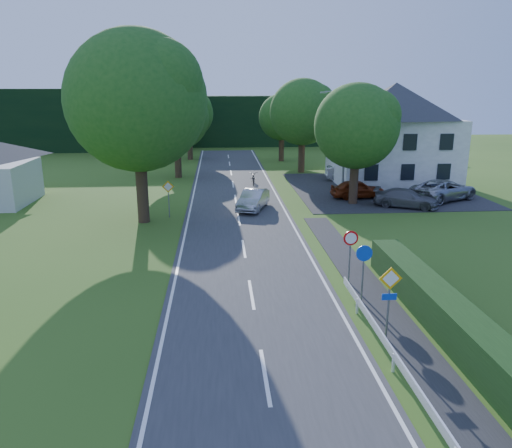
{
  "coord_description": "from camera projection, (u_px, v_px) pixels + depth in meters",
  "views": [
    {
      "loc": [
        -1.25,
        -6.88,
        8.25
      ],
      "look_at": [
        0.53,
        16.51,
        1.78
      ],
      "focal_mm": 35.0,
      "sensor_mm": 36.0,
      "label": 1
    }
  ],
  "objects": [
    {
      "name": "road",
      "position": [
        242.0,
        238.0,
        28.12
      ],
      "size": [
        7.0,
        80.0,
        0.04
      ],
      "primitive_type": "cube",
      "color": "#353537",
      "rests_on": "ground"
    },
    {
      "name": "parking_pad",
      "position": [
        378.0,
        189.0,
        41.5
      ],
      "size": [
        14.0,
        16.0,
        0.04
      ],
      "primitive_type": "cube",
      "color": "black",
      "rests_on": "ground"
    },
    {
      "name": "line_edge_left",
      "position": [
        184.0,
        239.0,
        27.88
      ],
      "size": [
        0.12,
        80.0,
        0.01
      ],
      "primitive_type": "cube",
      "color": "white",
      "rests_on": "road"
    },
    {
      "name": "line_edge_right",
      "position": [
        299.0,
        236.0,
        28.35
      ],
      "size": [
        0.12,
        80.0,
        0.01
      ],
      "primitive_type": "cube",
      "color": "white",
      "rests_on": "road"
    },
    {
      "name": "line_centre",
      "position": [
        242.0,
        237.0,
        28.11
      ],
      "size": [
        0.12,
        80.0,
        0.01
      ],
      "primitive_type": null,
      "color": "white",
      "rests_on": "road"
    },
    {
      "name": "tree_main",
      "position": [
        138.0,
        129.0,
        29.98
      ],
      "size": [
        9.4,
        9.4,
        11.64
      ],
      "primitive_type": null,
      "color": "#1E5118",
      "rests_on": "ground"
    },
    {
      "name": "tree_left_far",
      "position": [
        177.0,
        131.0,
        45.84
      ],
      "size": [
        7.0,
        7.0,
        8.58
      ],
      "primitive_type": null,
      "color": "#1E5118",
      "rests_on": "ground"
    },
    {
      "name": "tree_right_far",
      "position": [
        302.0,
        126.0,
        48.58
      ],
      "size": [
        7.4,
        7.4,
        9.09
      ],
      "primitive_type": null,
      "color": "#1E5118",
      "rests_on": "ground"
    },
    {
      "name": "tree_left_back",
      "position": [
        189.0,
        125.0,
        57.48
      ],
      "size": [
        6.6,
        6.6,
        8.07
      ],
      "primitive_type": null,
      "color": "#1E5118",
      "rests_on": "ground"
    },
    {
      "name": "tree_right_back",
      "position": [
        282.0,
        128.0,
        56.4
      ],
      "size": [
        6.2,
        6.2,
        7.56
      ],
      "primitive_type": null,
      "color": "#1E5118",
      "rests_on": "ground"
    },
    {
      "name": "tree_right_mid",
      "position": [
        356.0,
        145.0,
        35.3
      ],
      "size": [
        7.0,
        7.0,
        8.58
      ],
      "primitive_type": null,
      "color": "#1E5118",
      "rests_on": "ground"
    },
    {
      "name": "treeline_left",
      "position": [
        13.0,
        120.0,
        65.38
      ],
      "size": [
        44.0,
        6.0,
        8.0
      ],
      "primitive_type": "cube",
      "color": "black",
      "rests_on": "ground"
    },
    {
      "name": "treeline_right",
      "position": [
        281.0,
        121.0,
        72.0
      ],
      "size": [
        30.0,
        5.0,
        7.0
      ],
      "primitive_type": "cube",
      "color": "black",
      "rests_on": "ground"
    },
    {
      "name": "house_white",
      "position": [
        393.0,
        132.0,
        43.36
      ],
      "size": [
        10.6,
        8.4,
        8.6
      ],
      "color": "silver",
      "rests_on": "ground"
    },
    {
      "name": "streetlight",
      "position": [
        343.0,
        139.0,
        37.14
      ],
      "size": [
        2.03,
        0.18,
        8.0
      ],
      "color": "slate",
      "rests_on": "ground"
    },
    {
      "name": "sign_priority_right",
      "position": [
        390.0,
        290.0,
        16.41
      ],
      "size": [
        0.78,
        0.09,
        2.59
      ],
      "color": "slate",
      "rests_on": "ground"
    },
    {
      "name": "sign_roundabout",
      "position": [
        364.0,
        262.0,
        19.33
      ],
      "size": [
        0.64,
        0.08,
        2.37
      ],
      "color": "slate",
      "rests_on": "ground"
    },
    {
      "name": "sign_speed_limit",
      "position": [
        350.0,
        244.0,
        21.22
      ],
      "size": [
        0.64,
        0.11,
        2.37
      ],
      "color": "slate",
      "rests_on": "ground"
    },
    {
      "name": "sign_priority_left",
      "position": [
        168.0,
        192.0,
        32.13
      ],
      "size": [
        0.78,
        0.09,
        2.44
      ],
      "color": "slate",
      "rests_on": "ground"
    },
    {
      "name": "moving_car",
      "position": [
        253.0,
        200.0,
        34.45
      ],
      "size": [
        2.67,
        4.39,
        1.37
      ],
      "primitive_type": "imported",
      "rotation": [
        0.0,
        0.0,
        -0.32
      ],
      "color": "#A9A9AD",
      "rests_on": "road"
    },
    {
      "name": "motorcycle",
      "position": [
        254.0,
        178.0,
        43.48
      ],
      "size": [
        0.91,
        2.18,
        1.11
      ],
      "primitive_type": "imported",
      "rotation": [
        0.0,
        0.0,
        -0.08
      ],
      "color": "black",
      "rests_on": "road"
    },
    {
      "name": "parked_car_red",
      "position": [
        358.0,
        189.0,
        37.98
      ],
      "size": [
        4.15,
        1.94,
        1.38
      ],
      "primitive_type": "imported",
      "rotation": [
        0.0,
        0.0,
        1.65
      ],
      "color": "maroon",
      "rests_on": "parking_pad"
    },
    {
      "name": "parked_car_silver_a",
      "position": [
        355.0,
        172.0,
        44.74
      ],
      "size": [
        5.48,
        3.15,
        1.71
      ],
      "primitive_type": "imported",
      "rotation": [
        0.0,
        0.0,
        1.3
      ],
      "color": "#B9B9BE",
      "rests_on": "parking_pad"
    },
    {
      "name": "parked_car_grey",
      "position": [
        406.0,
        198.0,
        35.07
      ],
      "size": [
        4.73,
        3.58,
        1.28
      ],
      "primitive_type": "imported",
      "rotation": [
        0.0,
        0.0,
        1.1
      ],
      "color": "#58575D",
      "rests_on": "parking_pad"
    },
    {
      "name": "parked_car_silver_b",
      "position": [
        444.0,
        190.0,
        37.28
      ],
      "size": [
        6.1,
        4.86,
        1.54
      ],
      "primitive_type": "imported",
      "rotation": [
        0.0,
        0.0,
        2.06
      ],
      "color": "#98989E",
      "rests_on": "parking_pad"
    },
    {
      "name": "parasol",
      "position": [
        363.0,
        177.0,
        41.73
      ],
      "size": [
        2.37,
        2.39,
        1.78
      ],
      "primitive_type": "imported",
      "rotation": [
        0.0,
        0.0,
        -0.24
      ],
      "color": "red",
      "rests_on": "parking_pad"
    }
  ]
}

